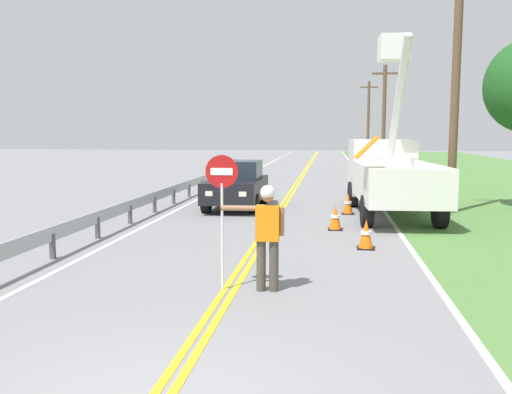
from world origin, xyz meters
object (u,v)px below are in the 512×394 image
at_px(traffic_cone_lead, 366,235).
at_px(utility_pole_near, 456,78).
at_px(traffic_cone_mid, 335,218).
at_px(stop_sign_paddle, 222,192).
at_px(oncoming_sedan_nearest, 237,185).
at_px(traffic_cone_tail, 348,204).
at_px(flagger_worker, 267,231).
at_px(utility_bucket_truck, 390,172).
at_px(utility_pole_far, 368,119).
at_px(utility_pole_mid, 384,116).

bearing_deg(traffic_cone_lead, utility_pole_near, 62.67).
bearing_deg(traffic_cone_mid, stop_sign_paddle, -108.11).
distance_m(stop_sign_paddle, oncoming_sedan_nearest, 10.25).
distance_m(oncoming_sedan_nearest, traffic_cone_tail, 4.08).
bearing_deg(traffic_cone_tail, flagger_worker, -100.43).
relative_size(utility_bucket_truck, traffic_cone_tail, 9.87).
xyz_separation_m(flagger_worker, utility_bucket_truck, (3.03, 9.26, 0.38)).
distance_m(traffic_cone_lead, traffic_cone_tail, 5.46).
distance_m(stop_sign_paddle, utility_pole_far, 48.38).
bearing_deg(traffic_cone_mid, oncoming_sedan_nearest, 131.07).
bearing_deg(utility_pole_mid, oncoming_sedan_nearest, -108.72).
bearing_deg(traffic_cone_mid, utility_bucket_truck, 60.47).
bearing_deg(utility_pole_near, traffic_cone_mid, -135.42).
relative_size(flagger_worker, utility_pole_far, 0.23).
distance_m(utility_pole_mid, traffic_cone_mid, 25.71).
xyz_separation_m(stop_sign_paddle, traffic_cone_mid, (2.00, 6.10, -1.37)).
bearing_deg(utility_pole_near, oncoming_sedan_nearest, 179.02).
bearing_deg(traffic_cone_tail, utility_bucket_truck, 6.09).
distance_m(flagger_worker, utility_pole_far, 48.31).
bearing_deg(utility_pole_mid, stop_sign_paddle, -100.30).
height_order(flagger_worker, utility_pole_mid, utility_pole_mid).
bearing_deg(utility_bucket_truck, utility_pole_far, 87.13).
bearing_deg(utility_pole_mid, utility_pole_far, 89.81).
xyz_separation_m(flagger_worker, utility_pole_mid, (4.92, 31.25, 2.90)).
height_order(utility_pole_far, traffic_cone_tail, utility_pole_far).
distance_m(utility_bucket_truck, oncoming_sedan_nearest, 5.38).
height_order(utility_pole_mid, traffic_cone_tail, utility_pole_mid).
distance_m(utility_pole_mid, utility_pole_far, 16.70).
height_order(utility_pole_mid, utility_pole_far, utility_pole_far).
height_order(flagger_worker, stop_sign_paddle, stop_sign_paddle).
distance_m(stop_sign_paddle, traffic_cone_lead, 4.76).
relative_size(traffic_cone_mid, traffic_cone_tail, 1.00).
height_order(stop_sign_paddle, traffic_cone_tail, stop_sign_paddle).
bearing_deg(stop_sign_paddle, traffic_cone_tail, 75.02).
bearing_deg(utility_pole_far, utility_pole_mid, -90.19).
xyz_separation_m(utility_pole_near, utility_pole_mid, (-0.24, 21.31, -0.57)).
height_order(traffic_cone_mid, traffic_cone_tail, same).
height_order(utility_pole_near, traffic_cone_tail, utility_pole_near).
relative_size(utility_bucket_truck, traffic_cone_lead, 9.87).
xyz_separation_m(stop_sign_paddle, traffic_cone_lead, (2.68, 3.69, -1.37)).
bearing_deg(utility_pole_far, oncoming_sedan_nearest, -100.81).
relative_size(stop_sign_paddle, traffic_cone_lead, 3.33).
bearing_deg(utility_pole_far, flagger_worker, -95.92).
bearing_deg(traffic_cone_lead, stop_sign_paddle, -125.97).
relative_size(utility_pole_mid, traffic_cone_tail, 10.77).
relative_size(stop_sign_paddle, traffic_cone_mid, 3.33).
bearing_deg(utility_pole_near, utility_pole_mid, 90.64).
bearing_deg(flagger_worker, oncoming_sedan_nearest, 102.64).
relative_size(flagger_worker, stop_sign_paddle, 0.78).
bearing_deg(utility_bucket_truck, utility_pole_near, 17.86).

